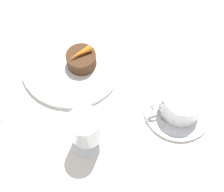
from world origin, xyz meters
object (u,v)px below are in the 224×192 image
object	(u,v)px
dessert_cake	(80,60)
wine_glass	(86,129)
coffee_cup	(182,103)
dinner_plate	(72,63)

from	to	relation	value
dessert_cake	wine_glass	bearing A→B (deg)	86.80
coffee_cup	wine_glass	size ratio (longest dim) A/B	1.00
dinner_plate	dessert_cake	distance (m)	0.03
coffee_cup	wine_glass	bearing A→B (deg)	9.76
dinner_plate	wine_glass	distance (m)	0.22
dinner_plate	wine_glass	size ratio (longest dim) A/B	2.10
wine_glass	dessert_cake	distance (m)	0.20
coffee_cup	wine_glass	world-z (taller)	wine_glass
dessert_cake	coffee_cup	bearing A→B (deg)	141.36
wine_glass	dinner_plate	bearing A→B (deg)	-87.51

